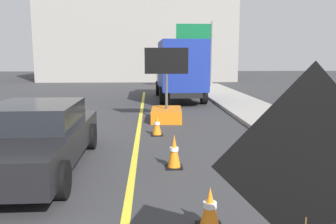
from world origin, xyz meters
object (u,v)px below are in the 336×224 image
object	(u,v)px
traffic_cone_far_lane	(157,125)
box_truck	(179,68)
pickup_car	(34,136)
highway_guide_sign	(202,43)
roadwork_sign	(308,167)
traffic_cone_mid_lane	(174,152)
arrow_board_trailer	(166,108)
traffic_cone_near_sign	(210,208)

from	to	relation	value
traffic_cone_far_lane	box_truck	bearing A→B (deg)	80.87
pickup_car	traffic_cone_far_lane	bearing A→B (deg)	48.91
highway_guide_sign	traffic_cone_far_lane	world-z (taller)	highway_guide_sign
pickup_car	highway_guide_sign	xyz separation A→B (m)	(6.38, 19.17, 2.72)
roadwork_sign	traffic_cone_far_lane	xyz separation A→B (m)	(-1.07, 7.79, -1.15)
box_truck	traffic_cone_far_lane	xyz separation A→B (m)	(-1.43, -8.91, -1.43)
roadwork_sign	traffic_cone_mid_lane	world-z (taller)	roadwork_sign
box_truck	pickup_car	distance (m)	12.71
arrow_board_trailer	traffic_cone_far_lane	world-z (taller)	arrow_board_trailer
pickup_car	traffic_cone_far_lane	xyz separation A→B (m)	(2.68, 3.07, -0.38)
box_truck	highway_guide_sign	world-z (taller)	highway_guide_sign
roadwork_sign	highway_guide_sign	bearing A→B (deg)	83.72
traffic_cone_near_sign	traffic_cone_far_lane	size ratio (longest dim) A/B	0.92
roadwork_sign	arrow_board_trailer	bearing A→B (deg)	93.69
arrow_board_trailer	highway_guide_sign	size ratio (longest dim) A/B	0.54
roadwork_sign	traffic_cone_mid_lane	size ratio (longest dim) A/B	3.18
arrow_board_trailer	box_truck	xyz separation A→B (m)	(1.02, 6.39, 1.27)
pickup_car	traffic_cone_far_lane	size ratio (longest dim) A/B	7.63
roadwork_sign	arrow_board_trailer	distance (m)	10.37
box_truck	traffic_cone_near_sign	size ratio (longest dim) A/B	11.24
box_truck	traffic_cone_mid_lane	world-z (taller)	box_truck
traffic_cone_near_sign	roadwork_sign	bearing A→B (deg)	-75.89
box_truck	traffic_cone_far_lane	bearing A→B (deg)	-99.13
arrow_board_trailer	highway_guide_sign	bearing A→B (deg)	76.37
highway_guide_sign	traffic_cone_mid_lane	size ratio (longest dim) A/B	6.80
highway_guide_sign	box_truck	bearing A→B (deg)	-107.54
roadwork_sign	box_truck	world-z (taller)	box_truck
arrow_board_trailer	pickup_car	bearing A→B (deg)	-118.94
box_truck	pickup_car	world-z (taller)	box_truck
traffic_cone_far_lane	highway_guide_sign	bearing A→B (deg)	77.04
roadwork_sign	box_truck	bearing A→B (deg)	88.77
roadwork_sign	highway_guide_sign	size ratio (longest dim) A/B	0.47
arrow_board_trailer	box_truck	world-z (taller)	box_truck
pickup_car	highway_guide_sign	world-z (taller)	highway_guide_sign
arrow_board_trailer	traffic_cone_mid_lane	distance (m)	5.72
highway_guide_sign	traffic_cone_mid_lane	bearing A→B (deg)	-100.00
traffic_cone_mid_lane	box_truck	bearing A→B (deg)	84.66
traffic_cone_near_sign	arrow_board_trailer	bearing A→B (deg)	91.33
roadwork_sign	traffic_cone_mid_lane	xyz separation A→B (m)	(-0.77, 4.58, -1.11)
highway_guide_sign	traffic_cone_far_lane	xyz separation A→B (m)	(-3.70, -16.09, -3.10)
arrow_board_trailer	traffic_cone_near_sign	size ratio (longest dim) A/B	4.51
box_truck	arrow_board_trailer	bearing A→B (deg)	-99.08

